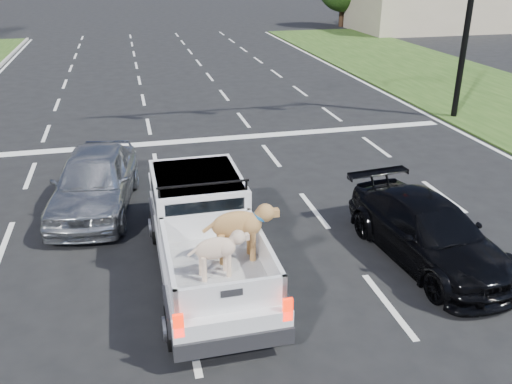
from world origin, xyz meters
TOP-DOWN VIEW (x-y plane):
  - ground at (0.00, 0.00)m, footprint 160.00×160.00m
  - road_markings at (0.00, 6.56)m, footprint 17.75×60.00m
  - building_right at (22.00, 34.00)m, footprint 12.00×7.00m
  - pickup_truck at (-1.18, 1.80)m, footprint 2.02×5.05m
  - silver_sedan at (-3.35, 5.32)m, footprint 2.36×4.55m
  - black_coupe at (3.19, 1.31)m, footprint 2.16×4.41m

SIDE VIEW (x-z plane):
  - ground at x=0.00m, z-range 0.00..0.00m
  - road_markings at x=0.00m, z-range 0.00..0.01m
  - black_coupe at x=3.19m, z-range 0.00..1.24m
  - silver_sedan at x=-3.35m, z-range 0.00..1.48m
  - pickup_truck at x=-1.18m, z-range -0.06..1.83m
  - building_right at x=22.00m, z-range 0.00..3.60m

